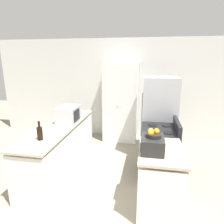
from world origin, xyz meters
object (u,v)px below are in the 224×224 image
Objects in this scene: wine_bottle at (40,133)px; refrigerator at (159,118)px; pantry_cabinet at (121,103)px; stove at (158,151)px; fruit_bowl at (153,134)px; microwave at (68,114)px; toaster_oven at (152,144)px.

refrigerator is at bearing 41.13° from wine_bottle.
pantry_cabinet is 1.87m from stove.
refrigerator is 8.54× the size of fruit_bowl.
fruit_bowl is (-0.14, -0.93, 0.68)m from stove.
microwave reaches higher than stove.
pantry_cabinet is at bearing 107.16° from toaster_oven.
toaster_oven is (0.76, -2.47, 0.00)m from pantry_cabinet.
refrigerator reaches higher than wine_bottle.
toaster_oven is (-0.15, -0.94, 0.54)m from stove.
stove is 2.65× the size of toaster_oven.
refrigerator is (0.94, -0.76, -0.12)m from pantry_cabinet.
stove is at bearing 81.24° from fruit_bowl.
fruit_bowl is at bearing -72.72° from pantry_cabinet.
wine_bottle is (-1.82, -0.83, 0.54)m from stove.
fruit_bowl reaches higher than stove.
pantry_cabinet reaches higher than microwave.
pantry_cabinet is at bearing 120.60° from stove.
toaster_oven is 1.95× the size of fruit_bowl.
refrigerator is 5.85× the size of wine_bottle.
wine_bottle is at bearing -138.87° from refrigerator.
pantry_cabinet is 1.66m from microwave.
fruit_bowl is at bearing -32.89° from microwave.
pantry_cabinet is 2.59m from toaster_oven.
pantry_cabinet is 4.13× the size of microwave.
stove is at bearing 24.64° from wine_bottle.
wine_bottle is 1.67m from toaster_oven.
toaster_oven is at bearing -33.13° from microwave.
microwave is (-1.77, -0.67, 0.17)m from refrigerator.
microwave is at bearing -120.17° from pantry_cabinet.
microwave is (-1.74, 0.11, 0.59)m from stove.
stove is 1.09m from toaster_oven.
refrigerator reaches higher than fruit_bowl.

